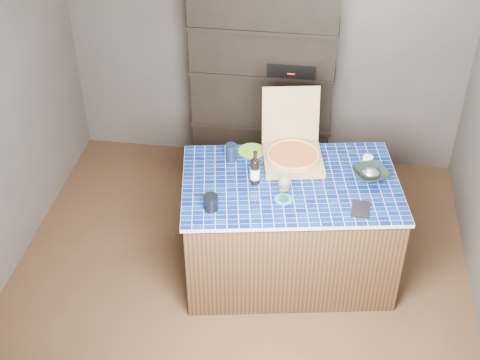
# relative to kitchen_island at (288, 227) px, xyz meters

# --- Properties ---
(room) EXTENTS (3.50, 3.50, 3.50)m
(room) POSITION_rel_kitchen_island_xyz_m (-0.35, -0.21, 0.83)
(room) COLOR #4F3322
(room) RESTS_ON ground
(shelving_unit) EXTENTS (1.20, 0.41, 1.80)m
(shelving_unit) POSITION_rel_kitchen_island_xyz_m (-0.34, 1.32, 0.48)
(shelving_unit) COLOR black
(shelving_unit) RESTS_ON floor
(kitchen_island) EXTENTS (1.68, 1.22, 0.84)m
(kitchen_island) POSITION_rel_kitchen_island_xyz_m (0.00, 0.00, 0.00)
(kitchen_island) COLOR #4B381D
(kitchen_island) RESTS_ON floor
(pizza_box) EXTENTS (0.51, 0.59, 0.47)m
(pizza_box) POSITION_rel_kitchen_island_xyz_m (-0.01, 0.28, 0.49)
(pizza_box) COLOR #A48A55
(pizza_box) RESTS_ON kitchen_island
(mead_bottle) EXTENTS (0.07, 0.07, 0.27)m
(mead_bottle) POSITION_rel_kitchen_island_xyz_m (-0.25, -0.04, 0.52)
(mead_bottle) COLOR black
(mead_bottle) RESTS_ON kitchen_island
(teal_trivet) EXTENTS (0.13, 0.13, 0.01)m
(teal_trivet) POSITION_rel_kitchen_island_xyz_m (-0.04, -0.20, 0.42)
(teal_trivet) COLOR teal
(teal_trivet) RESTS_ON kitchen_island
(wine_glass) EXTENTS (0.08, 0.08, 0.19)m
(wine_glass) POSITION_rel_kitchen_island_xyz_m (-0.04, -0.20, 0.55)
(wine_glass) COLOR white
(wine_glass) RESTS_ON teal_trivet
(tumbler) EXTENTS (0.10, 0.10, 0.11)m
(tumbler) POSITION_rel_kitchen_island_xyz_m (-0.51, -0.37, 0.47)
(tumbler) COLOR black
(tumbler) RESTS_ON kitchen_island
(dvd_case) EXTENTS (0.13, 0.18, 0.01)m
(dvd_case) POSITION_rel_kitchen_island_xyz_m (0.49, -0.24, 0.43)
(dvd_case) COLOR black
(dvd_case) RESTS_ON kitchen_island
(bowl) EXTENTS (0.33, 0.33, 0.06)m
(bowl) POSITION_rel_kitchen_island_xyz_m (0.55, 0.14, 0.45)
(bowl) COLOR black
(bowl) RESTS_ON kitchen_island
(foil_contents) EXTENTS (0.13, 0.11, 0.06)m
(foil_contents) POSITION_rel_kitchen_island_xyz_m (0.55, 0.14, 0.46)
(foil_contents) COLOR silver
(foil_contents) RESTS_ON bowl
(white_jar) EXTENTS (0.08, 0.08, 0.06)m
(white_jar) POSITION_rel_kitchen_island_xyz_m (0.54, 0.30, 0.45)
(white_jar) COLOR white
(white_jar) RESTS_ON kitchen_island
(navy_cup) EXTENTS (0.08, 0.08, 0.13)m
(navy_cup) POSITION_rel_kitchen_island_xyz_m (-0.46, 0.22, 0.48)
(navy_cup) COLOR black
(navy_cup) RESTS_ON kitchen_island
(green_trivet) EXTENTS (0.20, 0.20, 0.01)m
(green_trivet) POSITION_rel_kitchen_island_xyz_m (-0.32, 0.35, 0.42)
(green_trivet) COLOR #6CAF25
(green_trivet) RESTS_ON kitchen_island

